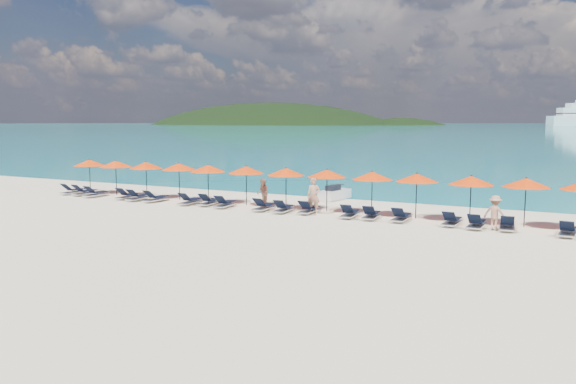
% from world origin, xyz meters
% --- Properties ---
extents(ground, '(1400.00, 1400.00, 0.00)m').
position_xyz_m(ground, '(0.00, 0.00, 0.00)').
color(ground, beige).
extents(sea, '(1600.00, 1300.00, 0.01)m').
position_xyz_m(sea, '(0.00, 660.00, 0.01)').
color(sea, '#1FA9B2').
rests_on(sea, ground).
extents(headland_main, '(374.00, 242.00, 126.50)m').
position_xyz_m(headland_main, '(-300.00, 540.00, -38.00)').
color(headland_main, black).
rests_on(headland_main, ground).
extents(headland_small, '(162.00, 126.00, 85.50)m').
position_xyz_m(headland_small, '(-150.00, 560.00, -35.00)').
color(headland_small, black).
rests_on(headland_small, ground).
extents(jetski, '(1.33, 2.57, 0.87)m').
position_xyz_m(jetski, '(-0.10, 9.45, 0.36)').
color(jetski, silver).
rests_on(jetski, ground).
extents(beachgoer_a, '(0.78, 0.61, 1.87)m').
position_xyz_m(beachgoer_a, '(0.95, 4.04, 0.93)').
color(beachgoer_a, tan).
rests_on(beachgoer_a, ground).
extents(beachgoer_b, '(0.87, 0.83, 1.58)m').
position_xyz_m(beachgoer_b, '(-2.58, 5.00, 0.79)').
color(beachgoer_b, tan).
rests_on(beachgoer_b, ground).
extents(beachgoer_c, '(1.08, 0.69, 1.54)m').
position_xyz_m(beachgoer_c, '(9.83, 3.68, 0.77)').
color(beachgoer_c, tan).
rests_on(beachgoer_c, ground).
extents(umbrella_0, '(2.10, 2.10, 2.28)m').
position_xyz_m(umbrella_0, '(-15.75, 4.97, 2.02)').
color(umbrella_0, black).
rests_on(umbrella_0, ground).
extents(umbrella_1, '(2.10, 2.10, 2.28)m').
position_xyz_m(umbrella_1, '(-13.45, 4.98, 2.02)').
color(umbrella_1, black).
rests_on(umbrella_1, ground).
extents(umbrella_2, '(2.10, 2.10, 2.28)m').
position_xyz_m(umbrella_2, '(-10.95, 4.99, 2.02)').
color(umbrella_2, black).
rests_on(umbrella_2, ground).
extents(umbrella_3, '(2.10, 2.10, 2.28)m').
position_xyz_m(umbrella_3, '(-8.50, 5.14, 2.02)').
color(umbrella_3, black).
rests_on(umbrella_3, ground).
extents(umbrella_4, '(2.10, 2.10, 2.28)m').
position_xyz_m(umbrella_4, '(-6.18, 4.86, 2.02)').
color(umbrella_4, black).
rests_on(umbrella_4, ground).
extents(umbrella_5, '(2.10, 2.10, 2.28)m').
position_xyz_m(umbrella_5, '(-3.69, 5.03, 2.02)').
color(umbrella_5, black).
rests_on(umbrella_5, ground).
extents(umbrella_6, '(2.10, 2.10, 2.28)m').
position_xyz_m(umbrella_6, '(-1.14, 5.00, 2.02)').
color(umbrella_6, black).
rests_on(umbrella_6, ground).
extents(umbrella_7, '(2.10, 2.10, 2.28)m').
position_xyz_m(umbrella_7, '(1.22, 5.13, 2.02)').
color(umbrella_7, black).
rests_on(umbrella_7, ground).
extents(umbrella_8, '(2.10, 2.10, 2.28)m').
position_xyz_m(umbrella_8, '(3.75, 5.00, 2.02)').
color(umbrella_8, black).
rests_on(umbrella_8, ground).
extents(umbrella_9, '(2.10, 2.10, 2.28)m').
position_xyz_m(umbrella_9, '(6.00, 5.07, 2.02)').
color(umbrella_9, black).
rests_on(umbrella_9, ground).
extents(umbrella_10, '(2.10, 2.10, 2.28)m').
position_xyz_m(umbrella_10, '(8.58, 4.96, 2.02)').
color(umbrella_10, black).
rests_on(umbrella_10, ground).
extents(umbrella_11, '(2.10, 2.10, 2.28)m').
position_xyz_m(umbrella_11, '(10.93, 5.08, 2.02)').
color(umbrella_11, black).
rests_on(umbrella_11, ground).
extents(lounger_0, '(0.74, 1.74, 0.66)m').
position_xyz_m(lounger_0, '(-16.27, 3.98, 0.24)').
color(lounger_0, silver).
rests_on(lounger_0, ground).
extents(lounger_1, '(0.72, 1.74, 0.66)m').
position_xyz_m(lounger_1, '(-15.16, 3.89, 0.24)').
color(lounger_1, silver).
rests_on(lounger_1, ground).
extents(lounger_2, '(0.69, 1.72, 0.66)m').
position_xyz_m(lounger_2, '(-13.94, 3.70, 0.24)').
color(lounger_2, silver).
rests_on(lounger_2, ground).
extents(lounger_3, '(0.68, 1.72, 0.66)m').
position_xyz_m(lounger_3, '(-11.50, 3.87, 0.24)').
color(lounger_3, silver).
rests_on(lounger_3, ground).
extents(lounger_4, '(0.64, 1.71, 0.66)m').
position_xyz_m(lounger_4, '(-10.44, 3.65, 0.24)').
color(lounger_4, silver).
rests_on(lounger_4, ground).
extents(lounger_5, '(0.73, 1.74, 0.66)m').
position_xyz_m(lounger_5, '(-9.12, 3.66, 0.24)').
color(lounger_5, silver).
rests_on(lounger_5, ground).
extents(lounger_6, '(0.64, 1.71, 0.66)m').
position_xyz_m(lounger_6, '(-6.65, 3.70, 0.24)').
color(lounger_6, silver).
rests_on(lounger_6, ground).
extents(lounger_7, '(0.73, 1.74, 0.66)m').
position_xyz_m(lounger_7, '(-5.50, 3.97, 0.24)').
color(lounger_7, silver).
rests_on(lounger_7, ground).
extents(lounger_8, '(0.77, 1.75, 0.66)m').
position_xyz_m(lounger_8, '(-4.26, 3.68, 0.24)').
color(lounger_8, silver).
rests_on(lounger_8, ground).
extents(lounger_9, '(0.63, 1.70, 0.66)m').
position_xyz_m(lounger_9, '(-1.83, 3.76, 0.24)').
color(lounger_9, silver).
rests_on(lounger_9, ground).
extents(lounger_10, '(0.72, 1.73, 0.66)m').
position_xyz_m(lounger_10, '(-0.59, 3.69, 0.24)').
color(lounger_10, silver).
rests_on(lounger_10, ground).
extents(lounger_11, '(0.64, 1.71, 0.66)m').
position_xyz_m(lounger_11, '(0.72, 3.96, 0.24)').
color(lounger_11, silver).
rests_on(lounger_11, ground).
extents(lounger_12, '(0.74, 1.74, 0.66)m').
position_xyz_m(lounger_12, '(3.04, 3.79, 0.24)').
color(lounger_12, silver).
rests_on(lounger_12, ground).
extents(lounger_13, '(0.78, 1.75, 0.66)m').
position_xyz_m(lounger_13, '(4.13, 3.84, 0.24)').
color(lounger_13, silver).
rests_on(lounger_13, ground).
extents(lounger_14, '(0.63, 1.70, 0.66)m').
position_xyz_m(lounger_14, '(5.59, 3.91, 0.24)').
color(lounger_14, silver).
rests_on(lounger_14, ground).
extents(lounger_15, '(0.71, 1.73, 0.66)m').
position_xyz_m(lounger_15, '(7.96, 3.89, 0.24)').
color(lounger_15, silver).
rests_on(lounger_15, ground).
extents(lounger_16, '(0.67, 1.72, 0.66)m').
position_xyz_m(lounger_16, '(9.07, 3.70, 0.24)').
color(lounger_16, silver).
rests_on(lounger_16, ground).
extents(lounger_17, '(0.79, 1.75, 0.66)m').
position_xyz_m(lounger_17, '(10.34, 3.87, 0.24)').
color(lounger_17, silver).
rests_on(lounger_17, ground).
extents(lounger_18, '(0.74, 1.74, 0.66)m').
position_xyz_m(lounger_18, '(12.72, 3.67, 0.24)').
color(lounger_18, silver).
rests_on(lounger_18, ground).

